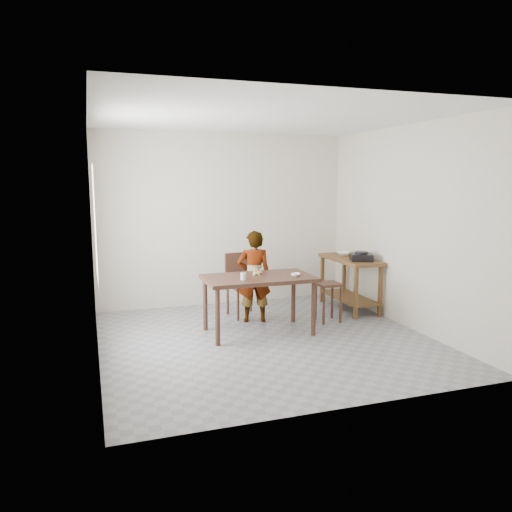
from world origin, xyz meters
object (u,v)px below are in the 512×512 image
object	(u,v)px
prep_counter	(350,283)
child	(254,276)
dining_table	(258,305)
stool	(328,302)
dining_chair	(245,285)

from	to	relation	value
prep_counter	child	size ratio (longest dim) A/B	0.93
prep_counter	child	xyz separation A→B (m)	(-1.61, -0.17, 0.24)
dining_table	prep_counter	bearing A→B (deg)	22.15
prep_counter	stool	distance (m)	0.81
dining_chair	stool	size ratio (longest dim) A/B	1.65
dining_chair	stool	bearing A→B (deg)	-39.44
prep_counter	stool	size ratio (longest dim) A/B	2.16
dining_table	child	bearing A→B (deg)	77.76
dining_table	prep_counter	world-z (taller)	prep_counter
child	dining_chair	world-z (taller)	child
child	stool	size ratio (longest dim) A/B	2.32
dining_table	prep_counter	size ratio (longest dim) A/B	1.17
stool	dining_table	bearing A→B (deg)	-170.30
prep_counter	dining_chair	xyz separation A→B (m)	(-1.65, 0.13, 0.06)
child	dining_chair	bearing A→B (deg)	-69.09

